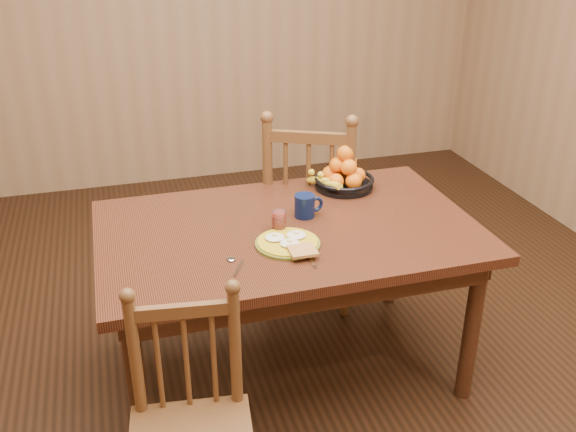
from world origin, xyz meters
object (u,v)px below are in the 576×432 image
object	(u,v)px
chair_near	(191,432)
breakfast_plate	(289,243)
chair_far	(311,212)
dining_table	(288,244)
fruit_bowl	(343,175)
coffee_mug	(306,205)

from	to	relation	value
chair_near	breakfast_plate	size ratio (longest dim) A/B	3.08
breakfast_plate	chair_near	bearing A→B (deg)	-131.13
chair_far	chair_near	bearing A→B (deg)	81.99
dining_table	breakfast_plate	bearing A→B (deg)	-105.47
breakfast_plate	fruit_bowl	bearing A→B (deg)	49.55
dining_table	chair_near	xyz separation A→B (m)	(-0.55, -0.74, -0.23)
dining_table	chair_far	distance (m)	0.64
dining_table	breakfast_plate	size ratio (longest dim) A/B	5.56
chair_near	fruit_bowl	size ratio (longest dim) A/B	2.74
coffee_mug	breakfast_plate	bearing A→B (deg)	-121.58
breakfast_plate	coffee_mug	bearing A→B (deg)	58.42
chair_far	coffee_mug	world-z (taller)	chair_far
dining_table	fruit_bowl	bearing A→B (deg)	41.26
breakfast_plate	fruit_bowl	size ratio (longest dim) A/B	0.89
fruit_bowl	chair_near	bearing A→B (deg)	-130.82
coffee_mug	chair_far	bearing A→B (deg)	68.64
chair_far	breakfast_plate	world-z (taller)	chair_far
breakfast_plate	coffee_mug	size ratio (longest dim) A/B	2.15
chair_near	fruit_bowl	world-z (taller)	fruit_bowl
chair_near	coffee_mug	distance (m)	1.10
chair_far	breakfast_plate	size ratio (longest dim) A/B	3.76
dining_table	chair_near	world-z (taller)	chair_near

